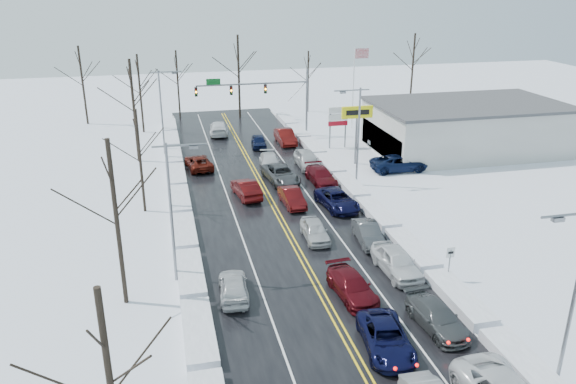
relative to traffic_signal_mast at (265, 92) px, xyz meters
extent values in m
plane|color=silver|center=(-3.45, -27.99, -5.48)|extent=(160.00, 160.00, 0.00)
cube|color=black|center=(-3.45, -25.99, -5.47)|extent=(14.00, 84.00, 0.01)
cube|color=white|center=(-11.05, -25.99, -5.48)|extent=(1.63, 72.00, 0.64)
cube|color=white|center=(4.15, -25.99, -5.48)|extent=(1.63, 72.00, 0.64)
cylinder|color=slate|center=(5.05, 0.01, -1.48)|extent=(0.24, 0.24, 8.00)
cylinder|color=slate|center=(-1.45, 0.01, 1.02)|extent=(13.00, 0.18, 0.18)
cylinder|color=slate|center=(3.85, 0.01, -0.08)|extent=(2.33, 0.10, 2.33)
cube|color=#0C591E|center=(-5.95, 0.01, 1.42)|extent=(1.60, 0.08, 0.70)
cube|color=black|center=(0.05, 0.01, 0.37)|extent=(0.32, 0.25, 1.05)
sphere|color=#3F0705|center=(0.05, -0.15, 0.67)|extent=(0.20, 0.20, 0.20)
sphere|color=orange|center=(0.05, -0.15, 0.37)|extent=(0.22, 0.22, 0.22)
sphere|color=black|center=(0.05, -0.15, 0.07)|extent=(0.20, 0.20, 0.20)
cube|color=black|center=(-3.95, 0.01, 0.37)|extent=(0.32, 0.25, 1.05)
sphere|color=#3F0705|center=(-3.95, -0.15, 0.67)|extent=(0.20, 0.20, 0.20)
sphere|color=orange|center=(-3.95, -0.15, 0.37)|extent=(0.22, 0.22, 0.22)
sphere|color=black|center=(-3.95, -0.15, 0.07)|extent=(0.20, 0.20, 0.20)
cube|color=black|center=(-7.95, 0.01, 0.37)|extent=(0.32, 0.25, 1.05)
sphere|color=#3F0705|center=(-7.95, -0.15, 0.67)|extent=(0.20, 0.20, 0.20)
sphere|color=orange|center=(-7.95, -0.15, 0.37)|extent=(0.22, 0.22, 0.22)
sphere|color=black|center=(-7.95, -0.15, 0.07)|extent=(0.20, 0.20, 0.20)
cylinder|color=slate|center=(7.05, -11.99, -2.68)|extent=(0.20, 0.20, 5.60)
cube|color=yellow|center=(7.05, -11.99, -0.08)|extent=(3.20, 0.30, 1.20)
cube|color=black|center=(7.05, -12.16, -0.08)|extent=(2.40, 0.04, 0.50)
cylinder|color=slate|center=(6.15, -5.99, -3.48)|extent=(0.16, 0.16, 4.00)
cylinder|color=slate|center=(7.95, -5.99, -3.48)|extent=(0.16, 0.16, 4.00)
cube|color=white|center=(7.05, -5.99, -1.18)|extent=(2.20, 0.22, 0.70)
cube|color=white|center=(7.05, -5.99, -1.98)|extent=(2.20, 0.22, 0.70)
cube|color=#A40C1B|center=(7.05, -5.99, -2.68)|extent=(2.20, 0.22, 0.50)
cylinder|color=slate|center=(4.75, -35.99, -4.38)|extent=(0.08, 0.08, 2.20)
cube|color=white|center=(4.75, -35.99, -3.48)|extent=(0.55, 0.05, 0.70)
cube|color=black|center=(4.75, -36.03, -3.48)|extent=(0.35, 0.02, 0.15)
cylinder|color=silver|center=(11.55, 2.01, -0.48)|extent=(0.14, 0.14, 10.00)
cube|color=beige|center=(20.55, -9.99, -2.98)|extent=(20.00, 12.00, 5.00)
cube|color=#262628|center=(10.60, -9.99, -3.88)|extent=(0.10, 11.00, 2.80)
cube|color=#3F3F42|center=(20.55, -9.99, -0.33)|extent=(20.40, 12.40, 0.30)
cylinder|color=slate|center=(5.05, -45.99, -0.98)|extent=(0.18, 0.18, 9.00)
cylinder|color=slate|center=(4.25, -45.99, 3.32)|extent=(3.20, 0.12, 0.12)
cube|color=slate|center=(3.45, -45.99, 3.17)|extent=(0.50, 0.25, 0.18)
cylinder|color=slate|center=(5.05, -17.99, -0.98)|extent=(0.18, 0.18, 9.00)
cylinder|color=slate|center=(4.25, -17.99, 3.32)|extent=(3.20, 0.12, 0.12)
cube|color=slate|center=(3.45, -17.99, 3.17)|extent=(0.50, 0.25, 0.18)
cylinder|color=slate|center=(-11.95, -31.99, -0.98)|extent=(0.18, 0.18, 9.00)
cylinder|color=slate|center=(-11.15, -31.99, 3.32)|extent=(3.20, 0.12, 0.12)
cube|color=slate|center=(-10.35, -31.99, 3.17)|extent=(0.50, 0.25, 0.18)
cylinder|color=slate|center=(-11.95, -3.99, -0.98)|extent=(0.18, 0.18, 9.00)
cylinder|color=slate|center=(-11.15, -3.99, 3.32)|extent=(3.20, 0.12, 0.12)
cube|color=slate|center=(-10.35, -3.99, 3.17)|extent=(0.50, 0.25, 0.18)
cylinder|color=#2D231C|center=(-14.95, -33.99, -0.48)|extent=(0.27, 0.27, 10.00)
cylinder|color=#2D231C|center=(-13.95, -19.99, -1.23)|extent=(0.23, 0.23, 8.50)
cylinder|color=#2D231C|center=(-14.65, -5.99, -0.23)|extent=(0.28, 0.28, 10.50)
cylinder|color=#2D231C|center=(-14.25, 6.01, -0.73)|extent=(0.25, 0.25, 9.50)
cylinder|color=#2D231C|center=(-21.45, 12.01, -0.48)|extent=(0.27, 0.27, 10.00)
cylinder|color=#2D231C|center=(-9.45, 13.01, -0.98)|extent=(0.24, 0.24, 9.00)
cylinder|color=#2D231C|center=(-1.45, 11.01, 0.02)|extent=(0.29, 0.29, 11.00)
cylinder|color=#2D231C|center=(8.55, 12.51, -1.23)|extent=(0.23, 0.23, 8.50)
cylinder|color=#2D231C|center=(24.55, 13.01, -0.23)|extent=(0.28, 0.28, 10.50)
imported|color=black|center=(-1.76, -41.65, -5.48)|extent=(2.85, 5.13, 1.36)
imported|color=#4C0A10|center=(-1.76, -36.37, -5.48)|extent=(2.35, 4.91, 1.38)
imported|color=silver|center=(-1.78, -28.23, -5.48)|extent=(1.78, 4.14, 1.39)
imported|color=#46090A|center=(-1.89, -21.50, -5.48)|extent=(1.68, 4.34, 1.41)
imported|color=#404245|center=(-1.53, -15.59, -5.48)|extent=(3.11, 5.70, 1.51)
imported|color=silver|center=(-1.78, -11.44, -5.48)|extent=(2.41, 4.91, 1.37)
imported|color=black|center=(-1.51, -3.78, -5.48)|extent=(1.96, 4.05, 1.33)
imported|color=#414547|center=(1.66, -40.51, -5.48)|extent=(2.33, 4.82, 1.35)
imported|color=silver|center=(1.98, -34.31, -5.48)|extent=(2.14, 4.95, 1.66)
imported|color=#3E3F42|center=(1.80, -29.66, -5.48)|extent=(1.83, 4.39, 1.41)
imported|color=black|center=(1.62, -22.87, -5.48)|extent=(3.00, 5.41, 1.43)
imported|color=#4B0A10|center=(1.98, -16.85, -5.48)|extent=(2.25, 5.08, 1.45)
imported|color=#BCBCBF|center=(1.93, -12.03, -5.48)|extent=(2.04, 5.00, 1.70)
imported|color=#500C0A|center=(1.73, -3.03, -5.48)|extent=(1.81, 5.05, 1.66)
imported|color=#4C0A0A|center=(-5.34, -18.71, -5.48)|extent=(2.26, 4.88, 1.55)
imported|color=#55130B|center=(-8.75, -9.96, -5.48)|extent=(2.86, 5.14, 1.36)
imported|color=silver|center=(-5.25, 2.82, -5.48)|extent=(2.80, 5.67, 1.58)
imported|color=silver|center=(-8.68, -34.84, -5.48)|extent=(2.02, 4.36, 1.45)
imported|color=#0B1533|center=(10.54, -15.07, -5.48)|extent=(5.75, 2.78, 1.58)
imported|color=#45474A|center=(13.75, -10.62, -5.48)|extent=(2.44, 5.26, 1.49)
imported|color=#B0B4B8|center=(11.69, -5.04, -5.48)|extent=(2.60, 5.09, 1.66)
camera|label=1|loc=(-12.11, -64.02, 12.43)|focal=35.00mm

